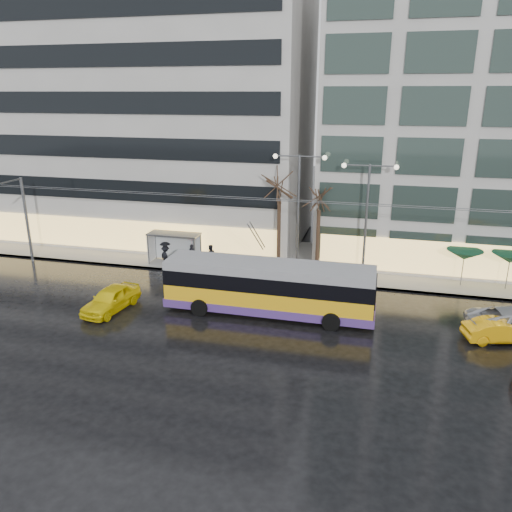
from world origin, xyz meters
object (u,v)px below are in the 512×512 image
(street_lamp_near, at_px, (299,198))
(taxi_a, at_px, (111,299))
(trolleybus, at_px, (268,289))
(bus_shelter, at_px, (171,241))

(street_lamp_near, bearing_deg, taxi_a, -137.46)
(street_lamp_near, distance_m, taxi_a, 15.17)
(taxi_a, bearing_deg, trolleybus, 19.39)
(street_lamp_near, xyz_separation_m, taxi_a, (-10.50, -9.63, -5.21))
(trolleybus, xyz_separation_m, taxi_a, (-9.97, -1.98, -0.87))
(street_lamp_near, relative_size, taxi_a, 1.97)
(street_lamp_near, bearing_deg, trolleybus, -93.93)
(bus_shelter, relative_size, street_lamp_near, 0.47)
(street_lamp_near, height_order, taxi_a, street_lamp_near)
(trolleybus, bearing_deg, street_lamp_near, 86.07)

